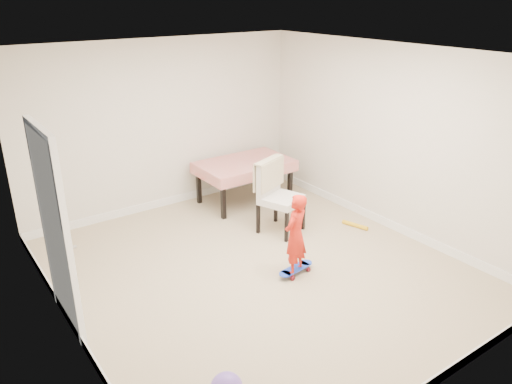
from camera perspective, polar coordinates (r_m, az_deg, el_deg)
ground at (r=6.27m, az=0.32°, el=-8.84°), size 5.00×5.00×0.00m
ceiling at (r=5.42m, az=0.38°, el=15.27°), size 4.50×5.00×0.04m
wall_back at (r=7.77m, az=-10.48°, el=7.40°), size 4.50×0.04×2.60m
wall_front at (r=4.14m, az=20.99°, el=-7.20°), size 4.50×0.04×2.60m
wall_left at (r=4.86m, az=-21.57°, el=-2.89°), size 0.04×5.00×2.60m
wall_right at (r=7.19m, az=15.01°, el=5.81°), size 0.04×5.00×2.60m
door at (r=5.24m, az=-21.94°, el=-4.44°), size 0.11×0.94×2.11m
baseboard_back at (r=8.18m, az=-9.92°, el=-1.01°), size 4.50×0.02×0.12m
baseboard_left at (r=5.47m, az=-19.82°, el=-14.80°), size 0.02×5.00×0.12m
baseboard_right at (r=7.62m, az=14.15°, el=-3.16°), size 0.02×5.00×0.12m
dining_table at (r=8.08m, az=-1.30°, el=1.21°), size 1.47×0.93×0.69m
dining_chair at (r=7.00m, az=2.92°, el=-0.62°), size 0.76×0.81×1.05m
skateboard at (r=6.19m, az=4.56°, el=-8.94°), size 0.55×0.26×0.08m
child at (r=5.93m, az=4.52°, el=-5.21°), size 0.44×0.37×1.02m
foam_toy at (r=7.46m, az=11.25°, el=-3.73°), size 0.17×0.40×0.06m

